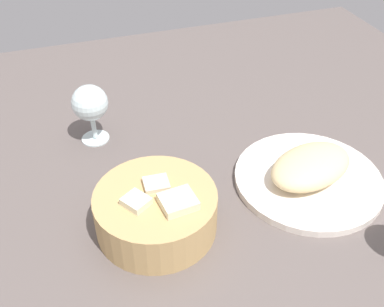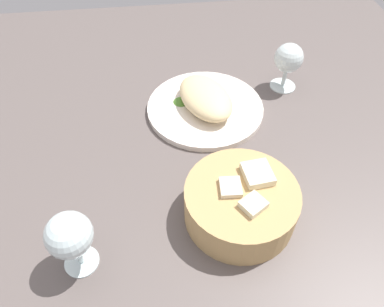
# 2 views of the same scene
# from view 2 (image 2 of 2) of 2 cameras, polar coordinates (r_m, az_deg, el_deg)

# --- Properties ---
(ground_plane) EXTENTS (1.40, 1.40, 0.02)m
(ground_plane) POSITION_cam_2_polar(r_m,az_deg,el_deg) (0.77, 0.53, -1.22)
(ground_plane) COLOR #5D5350
(plate) EXTENTS (0.27, 0.27, 0.01)m
(plate) POSITION_cam_2_polar(r_m,az_deg,el_deg) (0.87, 2.06, 7.08)
(plate) COLOR white
(plate) RESTS_ON ground_plane
(omelette) EXTENTS (0.20, 0.15, 0.05)m
(omelette) POSITION_cam_2_polar(r_m,az_deg,el_deg) (0.85, 2.12, 8.72)
(omelette) COLOR beige
(omelette) RESTS_ON plate
(lettuce_garnish) EXTENTS (0.04, 0.04, 0.02)m
(lettuce_garnish) POSITION_cam_2_polar(r_m,az_deg,el_deg) (0.87, -1.73, 8.46)
(lettuce_garnish) COLOR #4C7F2B
(lettuce_garnish) RESTS_ON plate
(bread_basket) EXTENTS (0.20, 0.20, 0.09)m
(bread_basket) POSITION_cam_2_polar(r_m,az_deg,el_deg) (0.66, 7.66, -7.57)
(bread_basket) COLOR tan
(bread_basket) RESTS_ON ground_plane
(wine_glass_near) EXTENTS (0.07, 0.07, 0.13)m
(wine_glass_near) POSITION_cam_2_polar(r_m,az_deg,el_deg) (0.59, -18.52, -12.18)
(wine_glass_near) COLOR silver
(wine_glass_near) RESTS_ON ground_plane
(wine_glass_far) EXTENTS (0.07, 0.07, 0.12)m
(wine_glass_far) POSITION_cam_2_polar(r_m,az_deg,el_deg) (0.93, 14.77, 13.89)
(wine_glass_far) COLOR silver
(wine_glass_far) RESTS_ON ground_plane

